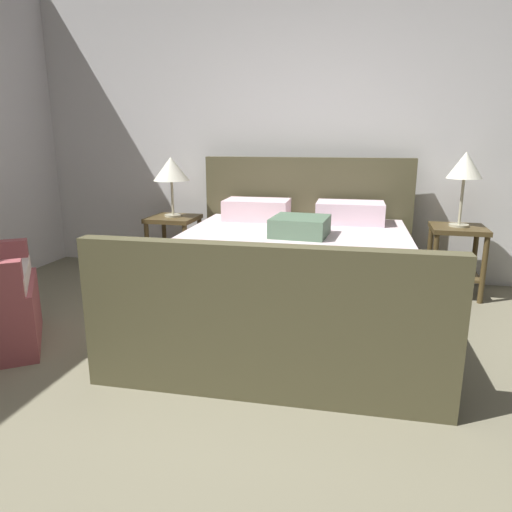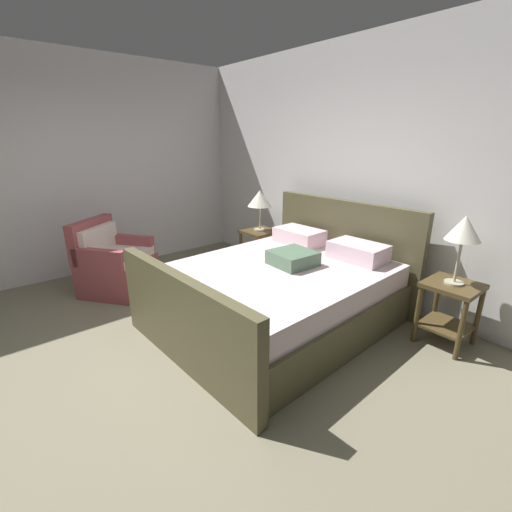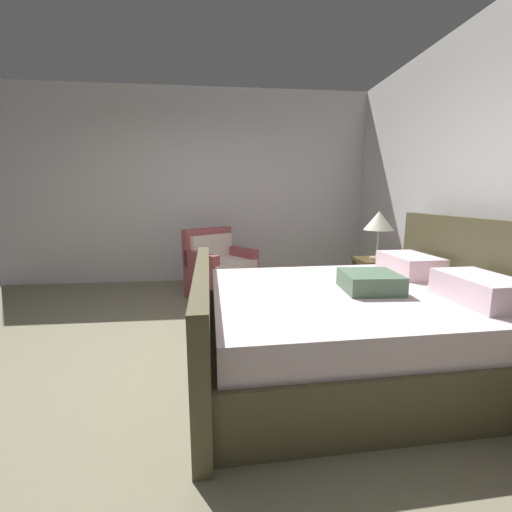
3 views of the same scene
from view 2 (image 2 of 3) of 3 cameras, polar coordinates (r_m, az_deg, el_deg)
ground_plane at (r=3.18m, az=-18.58°, el=-17.92°), size 5.43×5.51×0.02m
wall_back at (r=4.40m, az=16.13°, el=12.85°), size 5.55×0.12×2.89m
wall_side_left at (r=5.31m, az=-31.88°, el=11.72°), size 0.12×5.63×2.89m
bed at (r=3.62m, az=4.04°, el=-5.66°), size 1.99×2.36×1.15m
nightstand_right at (r=3.68m, az=28.85°, el=-6.77°), size 0.44×0.44×0.60m
table_lamp_right at (r=3.47m, az=30.62°, el=3.63°), size 0.28×0.28×0.62m
nightstand_left at (r=4.99m, az=0.60°, el=2.01°), size 0.44×0.44×0.60m
table_lamp_left at (r=4.85m, az=0.62°, el=9.19°), size 0.33×0.33×0.56m
armchair at (r=4.68m, az=-22.03°, el=-1.27°), size 1.01×1.01×0.90m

